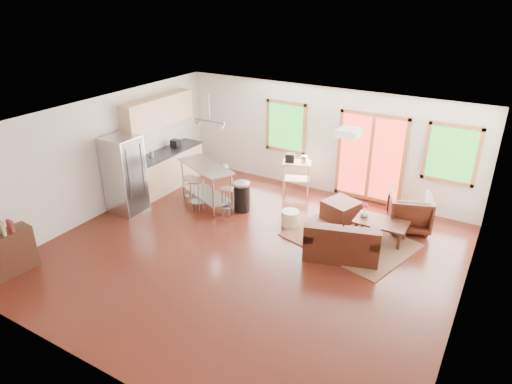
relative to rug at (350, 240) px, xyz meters
The scene contains 28 objects.
floor 2.13m from the rug, 135.66° to the right, with size 7.50×7.00×0.02m, color #39130C.
ceiling 3.36m from the rug, 135.66° to the right, with size 7.50×7.00×0.02m, color white.
back_wall 2.84m from the rug, 126.92° to the left, with size 7.50×0.02×2.60m, color silver.
left_wall 5.64m from the rug, 164.28° to the right, with size 0.02×7.00×2.60m, color silver.
right_wall 2.98m from the rug, 33.57° to the right, with size 0.02×7.00×2.60m, color silver.
front_wall 5.38m from the rug, 106.93° to the right, with size 7.50×0.02×2.60m, color silver.
window_left 3.53m from the rug, 141.94° to the left, with size 1.10×0.05×1.30m.
french_doors 2.28m from the rug, 99.23° to the left, with size 1.60×0.05×2.10m.
window_right 2.83m from the rug, 55.06° to the left, with size 1.10×0.05×1.30m.
rug is the anchor object (origin of this frame).
loveseat 0.72m from the rug, 86.00° to the right, with size 1.56×1.16×0.74m.
coffee_table 0.70m from the rug, 35.61° to the left, with size 1.04×0.63×0.41m.
armchair 1.47m from the rug, 51.91° to the left, with size 0.84×0.79×0.87m, color black.
ottoman 0.92m from the rug, 123.52° to the left, with size 0.66×0.66×0.44m, color black.
pouf 1.35m from the rug, behind, with size 0.38×0.38×0.33m, color beige.
vase 0.65m from the rug, 73.15° to the left, with size 0.18×0.19×0.30m.
cabinets 5.10m from the rug, behind, with size 0.64×2.24×2.30m.
refrigerator 5.10m from the rug, 165.21° to the right, with size 0.73×0.69×1.76m.
island 3.56m from the rug, behind, with size 1.67×1.18×0.98m.
cup 3.20m from the rug, behind, with size 0.11×0.09×0.11m, color white.
bar_stool_a 3.91m from the rug, behind, with size 0.35×0.35×0.65m.
bar_stool_b 3.57m from the rug, behind, with size 0.41×0.41×0.76m.
bar_stool_c 2.83m from the rug, behind, with size 0.34×0.34×0.65m.
trash_can 2.63m from the rug, behind, with size 0.45×0.45×0.69m.
kitchen_cart 2.57m from the rug, 142.97° to the left, with size 0.80×0.66×1.04m.
bookshelf 6.45m from the rug, 139.20° to the right, with size 0.44×0.95×1.08m.
ceiling_flush 2.67m from the rug, 84.89° to the right, with size 0.35×0.35×0.12m, color white.
pendant_light 3.91m from the rug, behind, with size 0.80×0.18×0.79m.
Camera 1 is at (3.95, -6.39, 4.78)m, focal length 32.00 mm.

